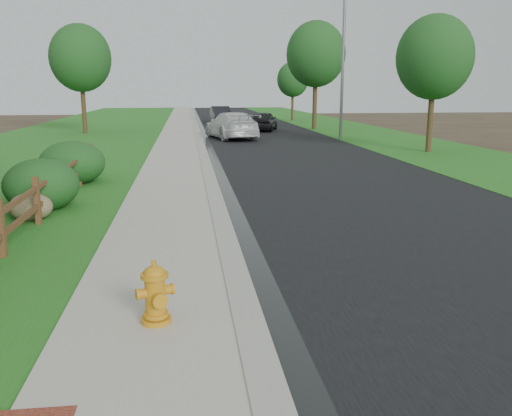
{
  "coord_description": "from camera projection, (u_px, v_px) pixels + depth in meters",
  "views": [
    {
      "loc": [
        -0.32,
        -4.48,
        2.99
      ],
      "look_at": [
        0.9,
        5.11,
        0.84
      ],
      "focal_mm": 38.0,
      "sensor_mm": 36.0,
      "label": 1
    }
  ],
  "objects": [
    {
      "name": "road",
      "position": [
        254.0,
        130.0,
        39.48
      ],
      "size": [
        8.0,
        90.0,
        0.02
      ],
      "primitive_type": "cube",
      "color": "black",
      "rests_on": "ground"
    },
    {
      "name": "curb",
      "position": [
        196.0,
        129.0,
        38.95
      ],
      "size": [
        0.4,
        90.0,
        0.12
      ],
      "primitive_type": "cube",
      "color": "#9B968D",
      "rests_on": "ground"
    },
    {
      "name": "wet_gutter",
      "position": [
        201.0,
        130.0,
        39.0
      ],
      "size": [
        0.5,
        90.0,
        0.0
      ],
      "primitive_type": "cube",
      "color": "black",
      "rests_on": "road"
    },
    {
      "name": "sidewalk",
      "position": [
        178.0,
        130.0,
        38.79
      ],
      "size": [
        2.2,
        90.0,
        0.1
      ],
      "primitive_type": "cube",
      "color": "#ADA496",
      "rests_on": "ground"
    },
    {
      "name": "grass_strip",
      "position": [
        151.0,
        130.0,
        38.56
      ],
      "size": [
        1.6,
        90.0,
        0.06
      ],
      "primitive_type": "cube",
      "color": "#195719",
      "rests_on": "ground"
    },
    {
      "name": "lawn_near",
      "position": [
        76.0,
        131.0,
        37.92
      ],
      "size": [
        9.0,
        90.0,
        0.04
      ],
      "primitive_type": "cube",
      "color": "#195719",
      "rests_on": "ground"
    },
    {
      "name": "verge_far",
      "position": [
        346.0,
        129.0,
        40.33
      ],
      "size": [
        6.0,
        90.0,
        0.04
      ],
      "primitive_type": "cube",
      "color": "#195719",
      "rests_on": "ground"
    },
    {
      "name": "ranch_fence",
      "position": [
        21.0,
        211.0,
        10.64
      ],
      "size": [
        0.12,
        16.92,
        1.1
      ],
      "color": "#4B3519",
      "rests_on": "ground"
    },
    {
      "name": "fire_hydrant",
      "position": [
        155.0,
        294.0,
        6.73
      ],
      "size": [
        0.54,
        0.44,
        0.81
      ],
      "color": "orange",
      "rests_on": "sidewalk"
    },
    {
      "name": "white_suv",
      "position": [
        231.0,
        125.0,
        32.23
      ],
      "size": [
        3.28,
        5.73,
        1.56
      ],
      "primitive_type": "imported",
      "rotation": [
        0.0,
        0.0,
        3.35
      ],
      "color": "silver",
      "rests_on": "road"
    },
    {
      "name": "dark_car_mid",
      "position": [
        264.0,
        121.0,
        38.23
      ],
      "size": [
        2.68,
        4.31,
        1.37
      ],
      "primitive_type": "imported",
      "rotation": [
        0.0,
        0.0,
        2.86
      ],
      "color": "black",
      "rests_on": "road"
    },
    {
      "name": "dark_car_far",
      "position": [
        221.0,
        115.0,
        46.45
      ],
      "size": [
        1.75,
        4.4,
        1.42
      ],
      "primitive_type": "imported",
      "rotation": [
        0.0,
        0.0,
        0.06
      ],
      "color": "black",
      "rests_on": "road"
    },
    {
      "name": "streetlight",
      "position": [
        340.0,
        53.0,
        30.9
      ],
      "size": [
        2.01,
        0.26,
        8.72
      ],
      "color": "slate",
      "rests_on": "ground"
    },
    {
      "name": "boulder",
      "position": [
        31.0,
        207.0,
        12.35
      ],
      "size": [
        1.06,
        0.84,
        0.65
      ],
      "primitive_type": "ellipsoid",
      "rotation": [
        0.0,
        0.0,
        0.12
      ],
      "color": "brown",
      "rests_on": "ground"
    },
    {
      "name": "shrub_c",
      "position": [
        41.0,
        185.0,
        13.3
      ],
      "size": [
        1.92,
        1.92,
        1.3
      ],
      "primitive_type": "ellipsoid",
      "rotation": [
        0.0,
        0.0,
        -0.06
      ],
      "color": "#1A3F16",
      "rests_on": "ground"
    },
    {
      "name": "shrub_d",
      "position": [
        72.0,
        163.0,
        16.94
      ],
      "size": [
        2.02,
        2.02,
        1.38
      ],
      "primitive_type": "ellipsoid",
      "rotation": [
        0.0,
        0.0,
        -0.0
      ],
      "color": "#1A3F16",
      "rests_on": "ground"
    },
    {
      "name": "tree_near_right",
      "position": [
        435.0,
        58.0,
        24.67
      ],
      "size": [
        3.48,
        3.48,
        6.26
      ],
      "color": "#392417",
      "rests_on": "ground"
    },
    {
      "name": "tree_mid_left",
      "position": [
        80.0,
        58.0,
        35.01
      ],
      "size": [
        3.94,
        3.94,
        7.04
      ],
      "color": "#392417",
      "rests_on": "ground"
    },
    {
      "name": "tree_mid_right",
      "position": [
        316.0,
        54.0,
        38.59
      ],
      "size": [
        4.22,
        4.22,
        7.66
      ],
      "color": "#392417",
      "rests_on": "ground"
    },
    {
      "name": "tree_far_right",
      "position": [
        293.0,
        80.0,
        49.51
      ],
      "size": [
        2.89,
        2.89,
        5.33
      ],
      "color": "#392417",
      "rests_on": "ground"
    }
  ]
}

